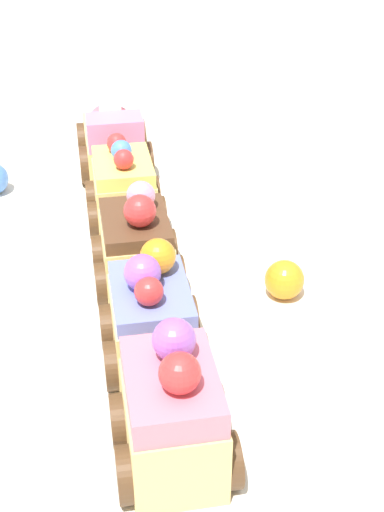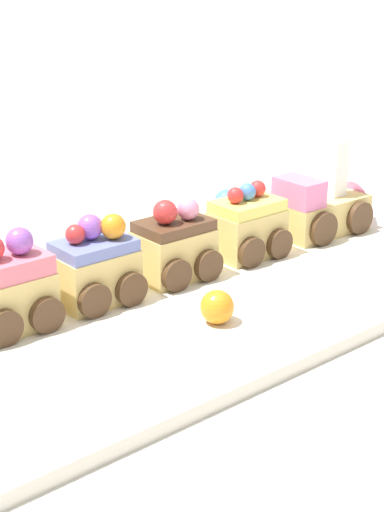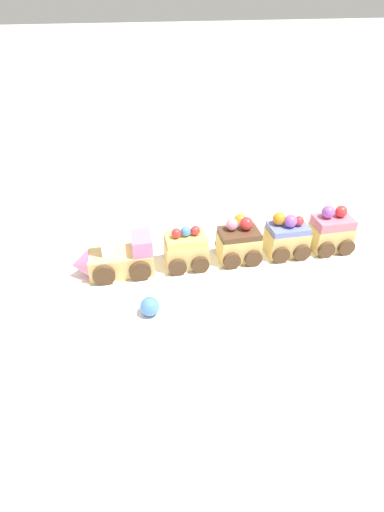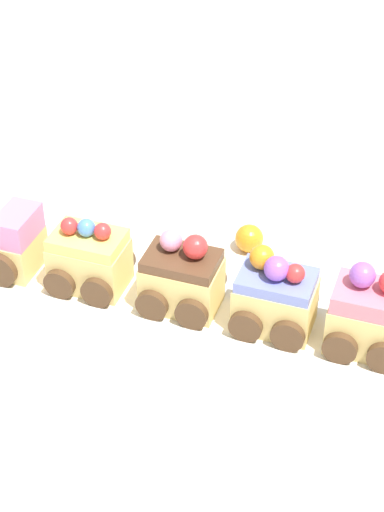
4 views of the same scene
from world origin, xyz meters
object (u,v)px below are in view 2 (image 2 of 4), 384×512
Objects in this scene: cake_car_blueberry at (95,268)px; cake_car_chocolate at (174,248)px; gumball_blue at (227,202)px; gumball_orange at (217,307)px; cake_car_lemon at (247,228)px; cake_car_strawberry at (8,291)px; cake_train_locomotive at (326,207)px.

cake_car_chocolate is at bearing -0.20° from cake_car_blueberry.
cake_car_chocolate is at bearing -147.07° from gumball_blue.
gumball_blue and gumball_orange have the same top height.
cake_car_strawberry is at bearing -179.93° from cake_car_lemon.
gumball_orange is at bearing -36.65° from cake_car_strawberry.
cake_car_chocolate is 0.93× the size of cake_car_strawberry.
cake_car_chocolate is at bearing -0.04° from cake_car_strawberry.
gumball_orange is at bearing -134.54° from gumball_blue.
cake_train_locomotive is at bearing 0.01° from cake_car_blueberry.
cake_train_locomotive is 1.69× the size of cake_car_chocolate.
cake_car_strawberry reaches higher than gumball_orange.
cake_car_lemon is at bearing 37.24° from gumball_orange.
cake_car_blueberry is (-0.08, 0.00, 0.00)m from cake_car_chocolate.
cake_car_blueberry is 0.08m from cake_car_strawberry.
cake_car_strawberry is 0.17m from gumball_orange.
gumball_blue is at bearing 23.97° from cake_car_blueberry.
cake_car_blueberry is (-0.17, 0.00, 0.00)m from cake_car_lemon.
cake_train_locomotive is 1.68× the size of cake_car_blueberry.
cake_car_lemon is 0.16m from gumball_orange.
cake_train_locomotive reaches higher than gumball_blue.
cake_car_strawberry reaches higher than cake_car_blueberry.
cake_car_chocolate is at bearing 69.54° from gumball_orange.
cake_car_strawberry is (-0.26, 0.01, 0.00)m from cake_car_lemon.
cake_car_chocolate is 0.08m from cake_car_blueberry.
gumball_blue is (0.33, 0.10, -0.02)m from cake_car_strawberry.
gumball_blue is 1.01× the size of gumball_orange.
cake_car_strawberry is (-0.17, 0.00, 0.00)m from cake_car_chocolate.
cake_car_strawberry is (-0.08, 0.00, 0.00)m from cake_car_blueberry.
cake_car_strawberry reaches higher than cake_car_chocolate.
cake_car_strawberry is at bearing 142.08° from gumball_orange.
cake_train_locomotive is 0.12m from gumball_blue.
cake_car_blueberry reaches higher than gumball_blue.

